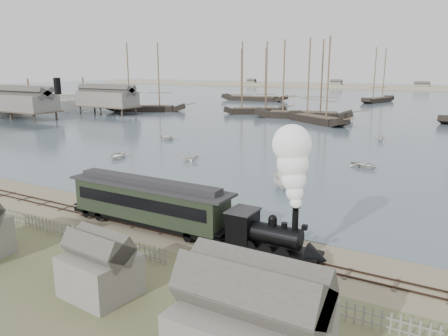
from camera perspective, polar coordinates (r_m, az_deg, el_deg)
The scene contains 24 objects.
ground at distance 37.56m, azimuth -4.60°, elevation -7.58°, with size 600.00×600.00×0.00m, color gray.
harbor_water at distance 200.20m, azimuth 24.65°, elevation 8.20°, with size 600.00×336.00×0.06m, color #455563.
rail_track at distance 36.04m, azimuth -6.44°, elevation -8.47°, with size 120.00×1.80×0.16m.
picket_fence_west at distance 36.91m, azimuth -19.42°, elevation -8.70°, with size 19.00×0.10×1.20m, color slate, non-canonical shape.
picket_fence_east at distance 26.21m, azimuth 9.28°, elevation -17.47°, with size 15.00×0.10×1.20m, color slate, non-canonical shape.
shed_mid at distance 28.07m, azimuth -15.67°, elevation -15.59°, with size 4.00×3.50×3.60m, color slate, non-canonical shape.
western_wharf at distance 118.60m, azimuth -24.36°, elevation 7.56°, with size 36.00×56.00×8.00m, color slate, non-canonical shape.
far_spit at distance 279.78m, azimuth 26.43°, elevation 9.10°, with size 500.00×20.00×1.80m, color tan.
locomotive at distance 30.18m, azimuth 8.09°, elevation -4.40°, with size 7.36×2.75×9.17m.
passenger_coach at distance 36.82m, azimuth -9.82°, elevation -4.32°, with size 15.30×2.95×3.72m.
beached_dinghy at distance 37.54m, azimuth -1.78°, elevation -6.83°, with size 4.25×3.03×0.88m, color silver.
steamship at distance 141.02m, azimuth -20.86°, elevation 8.96°, with size 45.19×7.53×9.89m, color silver, non-canonical shape.
rowboat_0 at distance 66.04m, azimuth -13.72°, elevation 1.62°, with size 4.07×2.91×0.84m, color silver.
rowboat_1 at distance 62.29m, azimuth -4.51°, elevation 1.55°, with size 2.70×2.33×1.42m, color silver.
rowboat_2 at distance 48.75m, azimuth 7.35°, elevation -1.71°, with size 4.10×1.54×1.58m, color silver.
rowboat_3 at distance 61.00m, azimuth 17.86°, elevation 0.40°, with size 3.87×2.76×0.80m, color silver.
rowboat_6 at distance 81.83m, azimuth -7.50°, elevation 4.06°, with size 4.08×2.92×0.85m, color silver.
rowboat_7 at distance 83.56m, azimuth 19.79°, elevation 3.81°, with size 2.84×2.45×1.50m, color silver.
schooner_0 at distance 132.97m, azimuth -10.29°, elevation 11.58°, with size 23.16×5.35×20.00m, color black, non-canonical shape.
schooner_1 at distance 124.27m, azimuth 4.15°, elevation 11.65°, with size 17.69×4.08×20.00m, color black, non-canonical shape.
schooner_2 at distance 105.39m, azimuth 12.31°, elevation 11.13°, with size 18.78×4.33×20.00m, color black, non-canonical shape.
schooner_6 at distance 172.23m, azimuth 3.99°, elevation 12.07°, with size 26.33×6.08×20.00m, color black, non-canonical shape.
schooner_7 at distance 173.81m, azimuth 19.70°, elevation 11.36°, with size 18.79×4.34×20.00m, color black, non-canonical shape.
schooner_10 at distance 115.37m, azimuth 10.47°, elevation 11.36°, with size 25.01×5.77×20.00m, color black, non-canonical shape.
Camera 1 is at (20.21, -28.73, 13.28)m, focal length 35.00 mm.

